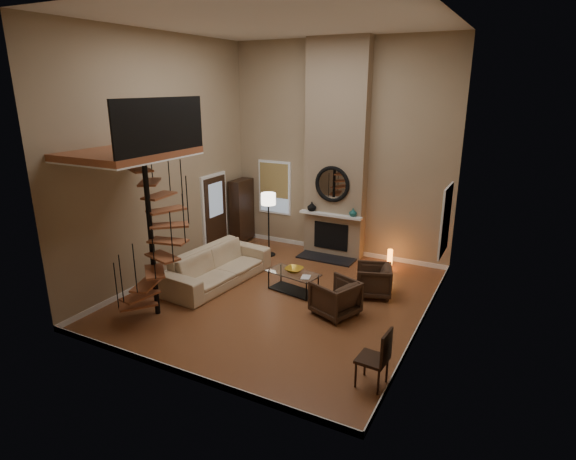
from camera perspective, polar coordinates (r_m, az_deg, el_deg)
The scene contains 33 objects.
ground at distance 10.20m, azimuth -1.05°, elevation -8.15°, with size 6.00×6.50×0.01m, color #93562F.
back_wall at distance 12.27m, azimuth 6.25°, elevation 9.58°, with size 6.00×0.02×5.50m, color #998263.
front_wall at distance 6.75m, azimuth -14.49°, elevation 2.75°, with size 6.00×0.02×5.50m, color #998263.
left_wall at distance 11.09m, azimuth -15.03°, elevation 8.27°, with size 0.02×6.50×5.50m, color #998263.
right_wall at distance 8.37m, azimuth 17.29°, elevation 5.28°, with size 0.02×6.50×5.50m, color #998263.
ceiling at distance 9.28m, azimuth -1.25°, elevation 24.21°, with size 6.00×6.50×0.01m, color silver.
baseboard_back at distance 12.90m, azimuth 5.84°, elevation -2.35°, with size 6.00×0.02×0.12m, color white.
baseboard_front at distance 7.85m, azimuth -12.91°, elevation -16.58°, with size 6.00×0.02×0.12m, color white.
baseboard_left at distance 11.78m, azimuth -13.98°, elevation -4.74°, with size 0.02×6.50×0.12m, color white.
baseboard_right at distance 9.28m, azimuth 15.73°, elevation -11.17°, with size 0.02×6.50×0.12m, color white.
chimney_breast at distance 12.10m, azimuth 5.91°, elevation 9.48°, with size 1.60×0.38×5.50m, color #8B745A.
hearth at distance 12.33m, azimuth 4.67°, elevation -3.46°, with size 1.50×0.60×0.04m, color black.
firebox at distance 12.41m, azimuth 5.26°, elevation -0.74°, with size 0.95×0.02×0.72m, color black.
mantel at distance 12.16m, azimuth 5.19°, elevation 1.84°, with size 1.70×0.18×0.06m, color white.
mirror_frame at distance 12.03m, azimuth 5.40°, elevation 5.58°, with size 0.94×0.94×0.10m, color black.
mirror_disc at distance 12.04m, azimuth 5.42°, elevation 5.59°, with size 0.80×0.80×0.01m, color white.
vase_left at distance 12.37m, azimuth 2.92°, elevation 2.89°, with size 0.24×0.24×0.25m, color black.
vase_right at distance 11.96m, azimuth 7.94°, elevation 2.14°, with size 0.20×0.20×0.21m, color #17504B.
window_back at distance 13.24m, azimuth -1.66°, elevation 5.28°, with size 1.02×0.06×1.52m.
window_right at distance 10.55m, azimuth 18.67°, elevation 1.25°, with size 0.06×1.02×1.52m.
entry_door at distance 12.77m, azimuth -8.89°, elevation 1.98°, with size 0.10×1.05×2.16m.
loft at distance 9.08m, azimuth -18.39°, elevation 9.20°, with size 1.70×2.20×1.09m.
spiral_stair at distance 9.21m, azimuth -16.36°, elevation 0.19°, with size 1.47×1.47×4.06m.
hutch at distance 13.46m, azimuth -5.69°, elevation 2.46°, with size 0.37×0.78×1.75m, color black.
sofa at distance 10.89m, azimuth -8.56°, elevation -4.37°, with size 2.74×1.07×0.80m, color #C7AF8A.
armchair_near at distance 10.28m, azimuth 10.79°, elevation -6.07°, with size 0.73×0.75×0.68m, color #3A271B.
armchair_far at distance 9.33m, azimuth 6.12°, elevation -8.38°, with size 0.78×0.80×0.73m, color #3A271B.
coffee_table at distance 10.33m, azimuth 0.63°, elevation -6.06°, with size 1.24×0.78×0.44m.
bowl at distance 10.29m, azimuth 0.76°, elevation -4.87°, with size 0.39×0.39×0.10m, color gold.
book at distance 9.99m, azimuth 2.04°, elevation -5.79°, with size 0.19×0.26×0.02m, color gray.
floor_lamp at distance 12.17m, azimuth -2.41°, elevation 3.20°, with size 0.38×0.38×1.70m.
accent_lamp at distance 11.92m, azimuth 12.33°, elevation -3.38°, with size 0.13×0.13×0.45m, color orange.
side_chair at distance 7.31m, azimuth 10.93°, elevation -14.87°, with size 0.47×0.46×0.95m.
Camera 1 is at (4.42, -8.08, 4.39)m, focal length 29.13 mm.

